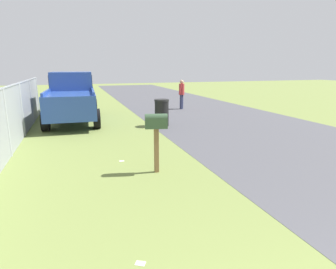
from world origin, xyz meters
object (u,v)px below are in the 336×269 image
pedestrian (182,92)px  pickup_truck (72,95)px  mailbox (156,126)px  trash_bin (162,113)px

pedestrian → pickup_truck: bearing=61.5°
pickup_truck → pedestrian: 6.00m
mailbox → trash_bin: mailbox is taller
mailbox → trash_bin: 5.12m
trash_bin → pedestrian: 4.74m
mailbox → pickup_truck: pickup_truck is taller
mailbox → pedestrian: (8.90, -4.01, -0.14)m
mailbox → trash_bin: size_ratio=1.25×
trash_bin → pedestrian: size_ratio=0.66×
mailbox → pickup_truck: size_ratio=0.25×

